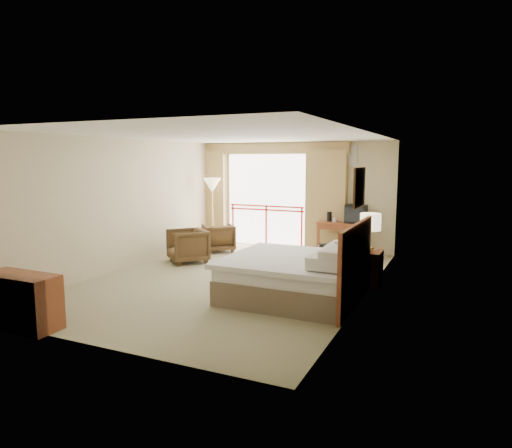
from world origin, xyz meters
The scene contains 29 objects.
floor centered at (0.00, 0.00, 0.00)m, with size 7.00×7.00×0.00m, color gray.
ceiling centered at (0.00, 0.00, 2.70)m, with size 7.00×7.00×0.00m, color white.
wall_back centered at (0.00, 3.50, 1.35)m, with size 5.00×5.00×0.00m, color #C6B68D.
wall_front centered at (0.00, -3.50, 1.35)m, with size 5.00×5.00×0.00m, color #C6B68D.
wall_left centered at (-2.50, 0.00, 1.35)m, with size 7.00×7.00×0.00m, color #C6B68D.
wall_right centered at (2.50, 0.00, 1.35)m, with size 7.00×7.00×0.00m, color #C6B68D.
balcony_door centered at (-0.80, 3.48, 1.20)m, with size 2.40×2.40×0.00m, color white.
balcony_railing centered at (-0.80, 3.46, 0.81)m, with size 2.09×0.03×1.02m.
curtain_left centered at (-2.45, 3.35, 1.25)m, with size 1.00×0.26×2.50m, color olive.
curtain_right centered at (0.85, 3.35, 1.25)m, with size 1.00×0.26×2.50m, color olive.
valance centered at (-0.80, 3.38, 2.55)m, with size 4.40×0.22×0.28m, color olive.
hvac_vent centered at (1.30, 3.47, 2.35)m, with size 0.50×0.04×0.50m, color silver.
bed centered at (1.50, -0.60, 0.38)m, with size 2.13×2.06×0.97m.
headboard centered at (2.46, -0.60, 0.65)m, with size 0.06×2.10×1.30m, color maroon.
framed_art centered at (2.47, -0.60, 1.85)m, with size 0.04×0.72×0.60m.
nightstand centered at (2.43, 0.62, 0.32)m, with size 0.45×0.53×0.64m, color maroon.
table_lamp centered at (2.43, 0.67, 1.15)m, with size 0.37×0.37×0.65m.
phone centered at (2.38, 0.47, 0.68)m, with size 0.16×0.13×0.07m, color black.
desk centered at (1.33, 3.25, 0.60)m, with size 1.19×0.57×0.78m.
tv centered at (1.63, 3.19, 0.99)m, with size 0.48×0.38×0.44m.
coffee_maker centered at (0.98, 3.20, 0.89)m, with size 0.11×0.11×0.24m, color black.
cup centered at (1.13, 3.15, 0.83)m, with size 0.08×0.08×0.11m, color white.
wastebasket centered at (1.05, 2.55, 0.16)m, with size 0.26×0.26×0.32m, color black.
armchair_far centered at (-1.57, 2.25, 0.00)m, with size 0.72×0.74×0.68m, color #432E1A.
armchair_near centered at (-1.60, 0.90, 0.00)m, with size 0.79×0.81×0.74m, color #432E1A.
side_table centered at (-1.88, 1.27, 0.36)m, with size 0.49×0.49×0.53m.
book centered at (-1.88, 1.27, 0.54)m, with size 0.16×0.22×0.02m, color white.
floor_lamp centered at (-2.02, 2.75, 1.54)m, with size 0.46×0.46×1.79m.
dresser centered at (-1.44, -3.44, 0.37)m, with size 1.12×0.47×0.74m.
Camera 1 is at (3.91, -7.52, 2.27)m, focal length 32.00 mm.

